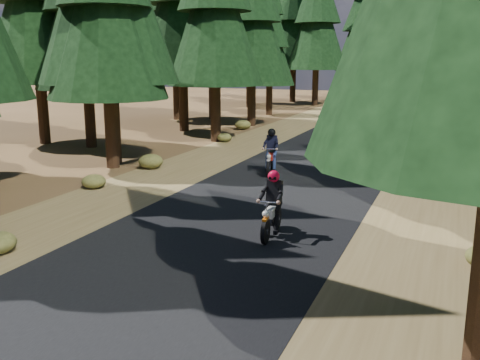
% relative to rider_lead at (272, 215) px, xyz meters
% --- Properties ---
extents(ground, '(120.00, 120.00, 0.00)m').
position_rel_rider_lead_xyz_m(ground, '(-1.17, -0.61, -0.53)').
color(ground, '#422E17').
rests_on(ground, ground).
extents(road, '(6.00, 100.00, 0.01)m').
position_rel_rider_lead_xyz_m(road, '(-1.17, 4.39, -0.53)').
color(road, black).
rests_on(road, ground).
extents(shoulder_l, '(3.20, 100.00, 0.01)m').
position_rel_rider_lead_xyz_m(shoulder_l, '(-5.77, 4.39, -0.53)').
color(shoulder_l, brown).
rests_on(shoulder_l, ground).
extents(shoulder_r, '(3.20, 100.00, 0.01)m').
position_rel_rider_lead_xyz_m(shoulder_r, '(3.43, 4.39, -0.53)').
color(shoulder_r, brown).
rests_on(shoulder_r, ground).
extents(understory_shrubs, '(14.87, 29.33, 0.71)m').
position_rel_rider_lead_xyz_m(understory_shrubs, '(0.33, 7.77, -0.26)').
color(understory_shrubs, '#474C1E').
rests_on(understory_shrubs, ground).
extents(rider_lead, '(0.68, 1.81, 1.58)m').
position_rel_rider_lead_xyz_m(rider_lead, '(0.00, 0.00, 0.00)').
color(rider_lead, silver).
rests_on(rider_lead, road).
extents(rider_follow, '(0.91, 1.92, 1.65)m').
position_rel_rider_lead_xyz_m(rider_follow, '(-2.33, 6.79, 0.02)').
color(rider_follow, maroon).
rests_on(rider_follow, road).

